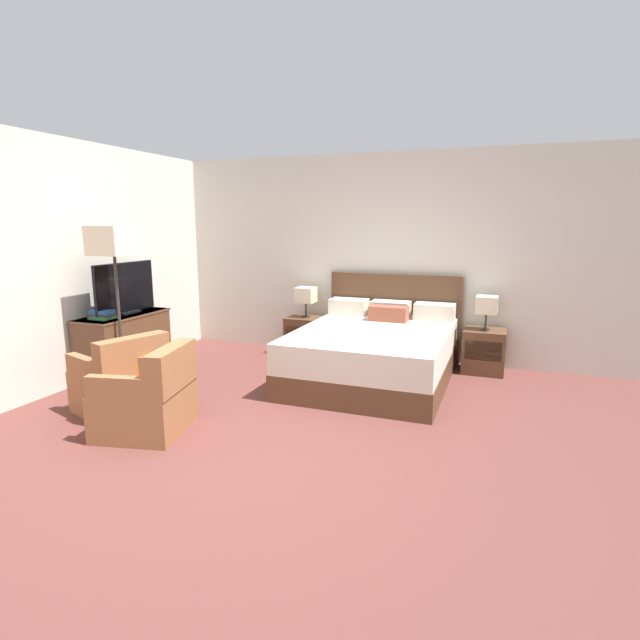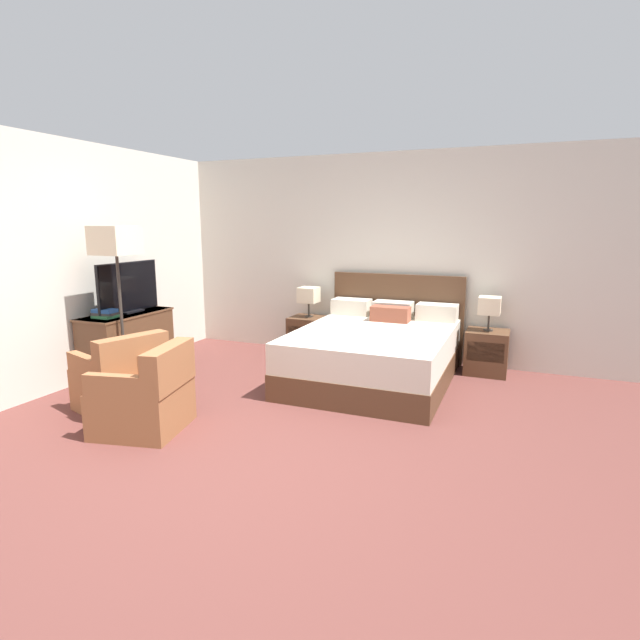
{
  "view_description": "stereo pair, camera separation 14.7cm",
  "coord_description": "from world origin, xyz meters",
  "px_view_note": "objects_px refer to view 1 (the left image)",
  "views": [
    {
      "loc": [
        1.76,
        -3.06,
        1.77
      ],
      "look_at": [
        -0.09,
        1.83,
        0.75
      ],
      "focal_mm": 28.0,
      "sensor_mm": 36.0,
      "label": 1
    },
    {
      "loc": [
        1.89,
        -3.01,
        1.77
      ],
      "look_at": [
        -0.09,
        1.83,
        0.75
      ],
      "focal_mm": 28.0,
      "sensor_mm": 36.0,
      "label": 2
    }
  ],
  "objects_px": {
    "bed": "(375,352)",
    "dresser": "(125,344)",
    "nightstand_left": "(306,336)",
    "nightstand_right": "(484,351)",
    "armchair_by_window": "(122,383)",
    "armchair_companion": "(149,400)",
    "book_red_cover": "(103,318)",
    "floor_lamp": "(114,249)",
    "book_small_top": "(102,312)",
    "book_blue_cover": "(102,315)",
    "table_lamp_right": "(487,305)",
    "table_lamp_left": "(306,295)",
    "tv": "(125,289)"
  },
  "relations": [
    {
      "from": "bed",
      "to": "dresser",
      "type": "xyz_separation_m",
      "value": [
        -2.76,
        -0.89,
        0.05
      ]
    },
    {
      "from": "bed",
      "to": "nightstand_left",
      "type": "height_order",
      "value": "bed"
    },
    {
      "from": "nightstand_left",
      "to": "nightstand_right",
      "type": "xyz_separation_m",
      "value": [
        2.31,
        0.0,
        0.0
      ]
    },
    {
      "from": "armchair_by_window",
      "to": "armchair_companion",
      "type": "height_order",
      "value": "same"
    },
    {
      "from": "book_red_cover",
      "to": "armchair_companion",
      "type": "height_order",
      "value": "book_red_cover"
    },
    {
      "from": "nightstand_left",
      "to": "floor_lamp",
      "type": "height_order",
      "value": "floor_lamp"
    },
    {
      "from": "bed",
      "to": "dresser",
      "type": "bearing_deg",
      "value": -162.13
    },
    {
      "from": "dresser",
      "to": "book_small_top",
      "type": "relative_size",
      "value": 4.47
    },
    {
      "from": "book_red_cover",
      "to": "armchair_by_window",
      "type": "height_order",
      "value": "book_red_cover"
    },
    {
      "from": "book_red_cover",
      "to": "floor_lamp",
      "type": "xyz_separation_m",
      "value": [
        0.31,
        -0.08,
        0.76
      ]
    },
    {
      "from": "dresser",
      "to": "book_blue_cover",
      "type": "height_order",
      "value": "book_blue_cover"
    },
    {
      "from": "armchair_by_window",
      "to": "floor_lamp",
      "type": "bearing_deg",
      "value": 131.27
    },
    {
      "from": "table_lamp_right",
      "to": "book_small_top",
      "type": "xyz_separation_m",
      "value": [
        -3.92,
        -1.95,
        0.0
      ]
    },
    {
      "from": "table_lamp_left",
      "to": "armchair_companion",
      "type": "distance_m",
      "value": 2.91
    },
    {
      "from": "nightstand_left",
      "to": "floor_lamp",
      "type": "bearing_deg",
      "value": -122.64
    },
    {
      "from": "nightstand_left",
      "to": "table_lamp_right",
      "type": "xyz_separation_m",
      "value": [
        2.31,
        0.0,
        0.56
      ]
    },
    {
      "from": "book_red_cover",
      "to": "floor_lamp",
      "type": "bearing_deg",
      "value": -14.6
    },
    {
      "from": "table_lamp_left",
      "to": "dresser",
      "type": "xyz_separation_m",
      "value": [
        -1.61,
        -1.64,
        -0.44
      ]
    },
    {
      "from": "book_red_cover",
      "to": "book_blue_cover",
      "type": "relative_size",
      "value": 0.94
    },
    {
      "from": "nightstand_right",
      "to": "floor_lamp",
      "type": "xyz_separation_m",
      "value": [
        -3.6,
        -2.03,
        1.25
      ]
    },
    {
      "from": "bed",
      "to": "nightstand_right",
      "type": "distance_m",
      "value": 1.38
    },
    {
      "from": "book_red_cover",
      "to": "armchair_by_window",
      "type": "bearing_deg",
      "value": -38.3
    },
    {
      "from": "tv",
      "to": "armchair_by_window",
      "type": "xyz_separation_m",
      "value": [
        0.77,
        -0.99,
        -0.74
      ]
    },
    {
      "from": "book_red_cover",
      "to": "book_blue_cover",
      "type": "bearing_deg",
      "value": 180.0
    },
    {
      "from": "tv",
      "to": "book_blue_cover",
      "type": "bearing_deg",
      "value": -90.81
    },
    {
      "from": "book_blue_cover",
      "to": "armchair_by_window",
      "type": "bearing_deg",
      "value": -37.96
    },
    {
      "from": "table_lamp_left",
      "to": "tv",
      "type": "distance_m",
      "value": 2.26
    },
    {
      "from": "nightstand_left",
      "to": "armchair_by_window",
      "type": "xyz_separation_m",
      "value": [
        -0.84,
        -2.55,
        0.02
      ]
    },
    {
      "from": "nightstand_left",
      "to": "dresser",
      "type": "distance_m",
      "value": 2.3
    },
    {
      "from": "nightstand_right",
      "to": "table_lamp_right",
      "type": "bearing_deg",
      "value": 90.0
    },
    {
      "from": "table_lamp_left",
      "to": "dresser",
      "type": "relative_size",
      "value": 0.36
    },
    {
      "from": "armchair_by_window",
      "to": "nightstand_left",
      "type": "bearing_deg",
      "value": 71.87
    },
    {
      "from": "nightstand_right",
      "to": "table_lamp_right",
      "type": "height_order",
      "value": "table_lamp_right"
    },
    {
      "from": "bed",
      "to": "tv",
      "type": "xyz_separation_m",
      "value": [
        -2.76,
        -0.82,
        0.7
      ]
    },
    {
      "from": "book_blue_cover",
      "to": "floor_lamp",
      "type": "height_order",
      "value": "floor_lamp"
    },
    {
      "from": "table_lamp_right",
      "to": "book_blue_cover",
      "type": "bearing_deg",
      "value": -153.56
    },
    {
      "from": "nightstand_left",
      "to": "tv",
      "type": "distance_m",
      "value": 2.37
    },
    {
      "from": "floor_lamp",
      "to": "nightstand_right",
      "type": "bearing_deg",
      "value": 29.35
    },
    {
      "from": "table_lamp_left",
      "to": "book_small_top",
      "type": "xyz_separation_m",
      "value": [
        -1.61,
        -1.95,
        0.0
      ]
    },
    {
      "from": "nightstand_left",
      "to": "dresser",
      "type": "height_order",
      "value": "dresser"
    },
    {
      "from": "nightstand_right",
      "to": "armchair_by_window",
      "type": "xyz_separation_m",
      "value": [
        -3.14,
        -2.55,
        0.02
      ]
    },
    {
      "from": "dresser",
      "to": "nightstand_right",
      "type": "bearing_deg",
      "value": 22.75
    },
    {
      "from": "book_small_top",
      "to": "dresser",
      "type": "bearing_deg",
      "value": 90.13
    },
    {
      "from": "book_red_cover",
      "to": "armchair_companion",
      "type": "relative_size",
      "value": 0.29
    },
    {
      "from": "table_lamp_left",
      "to": "floor_lamp",
      "type": "relative_size",
      "value": 0.23
    },
    {
      "from": "nightstand_left",
      "to": "nightstand_right",
      "type": "relative_size",
      "value": 1.0
    },
    {
      "from": "dresser",
      "to": "book_small_top",
      "type": "xyz_separation_m",
      "value": [
        0.0,
        -0.31,
        0.44
      ]
    },
    {
      "from": "dresser",
      "to": "book_blue_cover",
      "type": "distance_m",
      "value": 0.5
    },
    {
      "from": "table_lamp_left",
      "to": "armchair_companion",
      "type": "bearing_deg",
      "value": -95.68
    },
    {
      "from": "nightstand_left",
      "to": "dresser",
      "type": "relative_size",
      "value": 0.47
    }
  ]
}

